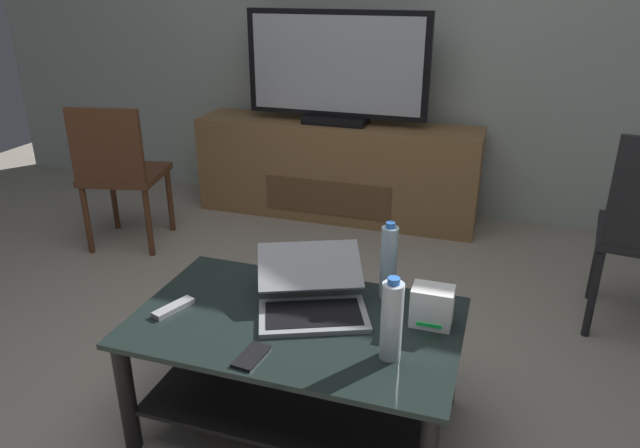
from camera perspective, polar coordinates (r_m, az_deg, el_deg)
ground_plane at (r=2.38m, az=-5.08°, el=-17.83°), size 7.68×7.68×0.00m
back_wall at (r=4.08m, az=8.10°, el=20.62°), size 6.40×0.12×2.80m
coffee_table at (r=2.14m, az=-2.28°, el=-12.51°), size 1.13×0.69×0.45m
media_cabinet at (r=4.03m, az=1.57°, el=5.28°), size 1.92×0.41×0.66m
television at (r=3.86m, az=1.59°, el=14.73°), size 1.20×0.20×0.71m
side_chair at (r=3.67m, az=-19.02°, el=5.08°), size 0.53×0.53×0.89m
laptop at (r=2.09m, az=-0.80°, el=-6.91°), size 0.50×0.50×0.17m
router_box at (r=2.04m, az=10.86°, el=-7.87°), size 0.14×0.10×0.14m
water_bottle_near at (r=1.82m, az=6.99°, el=-9.29°), size 0.07×0.07×0.28m
water_bottle_far at (r=2.15m, az=6.71°, el=-3.66°), size 0.06×0.06×0.30m
cell_phone at (r=1.89m, az=-6.68°, el=-12.66°), size 0.08×0.15×0.01m
tv_remote at (r=2.17m, az=-14.08°, el=-7.93°), size 0.10×0.17×0.02m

